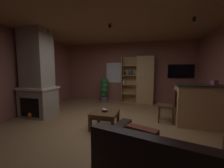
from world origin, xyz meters
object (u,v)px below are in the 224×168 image
potted_floor_plant (104,89)px  stone_fireplace (37,78)px  table_book_2 (104,110)px  bookshelf_cabinet (143,80)px  tissue_box (214,82)px  dining_chair (170,103)px  table_book_0 (107,110)px  coffee_table (105,115)px  table_book_1 (104,110)px  kitchen_bar_counter (207,106)px  wall_mounted_tv (181,71)px

potted_floor_plant → stone_fireplace: bearing=-120.7°
table_book_2 → potted_floor_plant: 2.91m
bookshelf_cabinet → potted_floor_plant: 1.74m
stone_fireplace → tissue_box: (4.90, 0.41, -0.06)m
stone_fireplace → dining_chair: 3.97m
stone_fireplace → table_book_0: 2.46m
coffee_table → table_book_1: 0.12m
table_book_1 → dining_chair: 1.80m
stone_fireplace → kitchen_bar_counter: stone_fireplace is taller
kitchen_bar_counter → potted_floor_plant: size_ratio=1.38×
stone_fireplace → table_book_0: stone_fireplace is taller
table_book_2 → dining_chair: (1.59, 0.87, 0.05)m
table_book_0 → table_book_1: 0.08m
dining_chair → wall_mounted_tv: wall_mounted_tv is taller
bookshelf_cabinet → dining_chair: bearing=-68.9°
bookshelf_cabinet → table_book_2: 3.11m
wall_mounted_tv → table_book_2: bearing=-125.8°
tissue_box → wall_mounted_tv: (-0.31, 2.35, 0.25)m
table_book_2 → coffee_table: bearing=92.6°
kitchen_bar_counter → tissue_box: (0.13, 0.04, 0.59)m
table_book_0 → table_book_2: (-0.02, -0.12, 0.05)m
wall_mounted_tv → dining_chair: bearing=-106.9°
wall_mounted_tv → coffee_table: bearing=-126.3°
bookshelf_cabinet → kitchen_bar_counter: 2.80m
dining_chair → potted_floor_plant: 3.13m
table_book_0 → table_book_1: size_ratio=0.91×
kitchen_bar_counter → tissue_box: tissue_box is taller
coffee_table → wall_mounted_tv: (2.29, 3.13, 1.05)m
bookshelf_cabinet → tissue_box: bearing=-49.6°
table_book_0 → table_book_2: 0.13m
table_book_0 → potted_floor_plant: potted_floor_plant is taller
table_book_1 → stone_fireplace: bearing=171.0°
table_book_0 → table_book_2: bearing=-101.3°
coffee_table → potted_floor_plant: potted_floor_plant is taller
coffee_table → table_book_2: (0.00, -0.05, 0.15)m
tissue_box → potted_floor_plant: size_ratio=0.11×
table_book_1 → table_book_0: bearing=57.5°
kitchen_bar_counter → table_book_1: size_ratio=12.74×
potted_floor_plant → wall_mounted_tv: (3.19, 0.41, 0.80)m
bookshelf_cabinet → table_book_0: bookshelf_cabinet is taller
table_book_2 → kitchen_bar_counter: bearing=17.7°
coffee_table → wall_mounted_tv: size_ratio=0.66×
table_book_0 → wall_mounted_tv: bearing=53.4°
coffee_table → dining_chair: size_ratio=0.71×
potted_floor_plant → table_book_2: bearing=-72.1°
wall_mounted_tv → table_book_0: bearing=-126.6°
bookshelf_cabinet → dining_chair: 2.30m
wall_mounted_tv → tissue_box: bearing=-82.5°
potted_floor_plant → wall_mounted_tv: size_ratio=1.11×
kitchen_bar_counter → dining_chair: 0.88m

